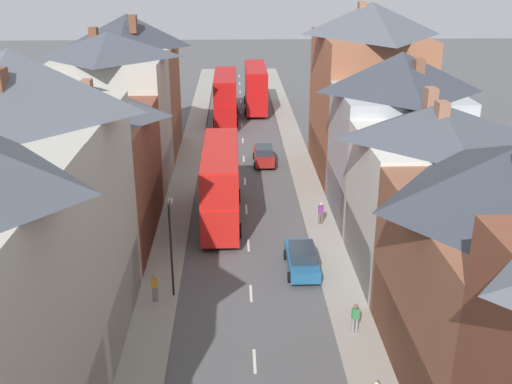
{
  "coord_description": "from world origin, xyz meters",
  "views": [
    {
      "loc": [
        -0.75,
        -10.87,
        17.34
      ],
      "look_at": [
        0.67,
        28.87,
        1.8
      ],
      "focal_mm": 42.0,
      "sensor_mm": 36.0,
      "label": 1
    }
  ],
  "objects_px": {
    "car_near_blue": "(302,258)",
    "street_lamp": "(171,243)",
    "pedestrian_far_left": "(321,212)",
    "pedestrian_mid_left": "(355,317)",
    "car_near_silver": "(264,155)",
    "pedestrian_mid_right": "(155,286)",
    "double_decker_bus_mid_street": "(221,182)",
    "double_decker_bus_far_approaching": "(256,87)",
    "double_decker_bus_lead": "(225,96)"
  },
  "relations": [
    {
      "from": "double_decker_bus_mid_street",
      "to": "pedestrian_mid_left",
      "type": "xyz_separation_m",
      "value": [
        6.8,
        -14.35,
        -1.78
      ]
    },
    {
      "from": "double_decker_bus_lead",
      "to": "car_near_blue",
      "type": "bearing_deg",
      "value": -82.19
    },
    {
      "from": "double_decker_bus_far_approaching",
      "to": "car_near_blue",
      "type": "distance_m",
      "value": 40.96
    },
    {
      "from": "double_decker_bus_mid_street",
      "to": "street_lamp",
      "type": "distance_m",
      "value": 10.6
    },
    {
      "from": "double_decker_bus_far_approaching",
      "to": "double_decker_bus_mid_street",
      "type": "bearing_deg",
      "value": -96.19
    },
    {
      "from": "double_decker_bus_mid_street",
      "to": "car_near_blue",
      "type": "xyz_separation_m",
      "value": [
        4.91,
        -7.71,
        -2.01
      ]
    },
    {
      "from": "car_near_blue",
      "to": "street_lamp",
      "type": "relative_size",
      "value": 0.82
    },
    {
      "from": "double_decker_bus_far_approaching",
      "to": "street_lamp",
      "type": "relative_size",
      "value": 1.96
    },
    {
      "from": "car_near_silver",
      "to": "double_decker_bus_lead",
      "type": "bearing_deg",
      "value": 102.82
    },
    {
      "from": "double_decker_bus_lead",
      "to": "pedestrian_mid_right",
      "type": "relative_size",
      "value": 6.71
    },
    {
      "from": "pedestrian_mid_left",
      "to": "pedestrian_mid_right",
      "type": "bearing_deg",
      "value": 161.96
    },
    {
      "from": "pedestrian_mid_left",
      "to": "pedestrian_mid_right",
      "type": "height_order",
      "value": "same"
    },
    {
      "from": "double_decker_bus_far_approaching",
      "to": "car_near_silver",
      "type": "distance_m",
      "value": 21.06
    },
    {
      "from": "double_decker_bus_far_approaching",
      "to": "street_lamp",
      "type": "xyz_separation_m",
      "value": [
        -6.04,
        -43.48,
        0.43
      ]
    },
    {
      "from": "car_near_silver",
      "to": "car_near_blue",
      "type": "bearing_deg",
      "value": -86.27
    },
    {
      "from": "car_near_silver",
      "to": "street_lamp",
      "type": "relative_size",
      "value": 0.8
    },
    {
      "from": "car_near_blue",
      "to": "street_lamp",
      "type": "xyz_separation_m",
      "value": [
        -7.35,
        -2.6,
        2.44
      ]
    },
    {
      "from": "pedestrian_mid_right",
      "to": "car_near_silver",
      "type": "bearing_deg",
      "value": 73.34
    },
    {
      "from": "double_decker_bus_far_approaching",
      "to": "car_near_blue",
      "type": "height_order",
      "value": "double_decker_bus_far_approaching"
    },
    {
      "from": "pedestrian_far_left",
      "to": "pedestrian_mid_left",
      "type": "bearing_deg",
      "value": -90.39
    },
    {
      "from": "car_near_silver",
      "to": "pedestrian_far_left",
      "type": "distance_m",
      "value": 13.98
    },
    {
      "from": "double_decker_bus_mid_street",
      "to": "street_lamp",
      "type": "xyz_separation_m",
      "value": [
        -2.44,
        -10.31,
        0.43
      ]
    },
    {
      "from": "double_decker_bus_mid_street",
      "to": "pedestrian_far_left",
      "type": "bearing_deg",
      "value": -11.27
    },
    {
      "from": "double_decker_bus_mid_street",
      "to": "pedestrian_mid_right",
      "type": "xyz_separation_m",
      "value": [
        -3.35,
        -11.04,
        -1.78
      ]
    },
    {
      "from": "double_decker_bus_far_approaching",
      "to": "pedestrian_mid_right",
      "type": "relative_size",
      "value": 6.71
    },
    {
      "from": "car_near_silver",
      "to": "pedestrian_mid_right",
      "type": "xyz_separation_m",
      "value": [
        -6.96,
        -23.26,
        0.19
      ]
    },
    {
      "from": "pedestrian_mid_left",
      "to": "double_decker_bus_lead",
      "type": "bearing_deg",
      "value": 99.11
    },
    {
      "from": "car_near_silver",
      "to": "street_lamp",
      "type": "height_order",
      "value": "street_lamp"
    },
    {
      "from": "car_near_blue",
      "to": "pedestrian_far_left",
      "type": "xyz_separation_m",
      "value": [
        1.98,
        6.34,
        0.23
      ]
    },
    {
      "from": "pedestrian_mid_right",
      "to": "car_near_blue",
      "type": "bearing_deg",
      "value": 22.0
    },
    {
      "from": "double_decker_bus_mid_street",
      "to": "double_decker_bus_far_approaching",
      "type": "bearing_deg",
      "value": 83.81
    },
    {
      "from": "double_decker_bus_far_approaching",
      "to": "pedestrian_mid_left",
      "type": "distance_m",
      "value": 47.67
    },
    {
      "from": "double_decker_bus_far_approaching",
      "to": "pedestrian_far_left",
      "type": "xyz_separation_m",
      "value": [
        3.29,
        -34.55,
        -1.78
      ]
    },
    {
      "from": "car_near_silver",
      "to": "double_decker_bus_far_approaching",
      "type": "bearing_deg",
      "value": 90.02
    },
    {
      "from": "double_decker_bus_far_approaching",
      "to": "pedestrian_mid_left",
      "type": "xyz_separation_m",
      "value": [
        3.2,
        -47.53,
        -1.78
      ]
    },
    {
      "from": "double_decker_bus_lead",
      "to": "car_near_silver",
      "type": "xyz_separation_m",
      "value": [
        3.61,
        -15.86,
        -1.97
      ]
    },
    {
      "from": "double_decker_bus_lead",
      "to": "street_lamp",
      "type": "distance_m",
      "value": 38.45
    },
    {
      "from": "double_decker_bus_mid_street",
      "to": "pedestrian_mid_right",
      "type": "distance_m",
      "value": 11.68
    },
    {
      "from": "car_near_blue",
      "to": "pedestrian_mid_left",
      "type": "distance_m",
      "value": 6.91
    },
    {
      "from": "car_near_blue",
      "to": "pedestrian_mid_right",
      "type": "height_order",
      "value": "pedestrian_mid_right"
    },
    {
      "from": "double_decker_bus_lead",
      "to": "street_lamp",
      "type": "relative_size",
      "value": 1.96
    },
    {
      "from": "car_near_silver",
      "to": "pedestrian_mid_left",
      "type": "distance_m",
      "value": 26.75
    },
    {
      "from": "double_decker_bus_lead",
      "to": "pedestrian_mid_right",
      "type": "distance_m",
      "value": 39.3
    },
    {
      "from": "car_near_silver",
      "to": "pedestrian_mid_left",
      "type": "xyz_separation_m",
      "value": [
        3.19,
        -26.56,
        0.19
      ]
    },
    {
      "from": "double_decker_bus_mid_street",
      "to": "pedestrian_far_left",
      "type": "xyz_separation_m",
      "value": [
        6.89,
        -1.37,
        -1.78
      ]
    },
    {
      "from": "car_near_blue",
      "to": "pedestrian_mid_right",
      "type": "xyz_separation_m",
      "value": [
        -8.26,
        -3.34,
        0.23
      ]
    },
    {
      "from": "street_lamp",
      "to": "double_decker_bus_mid_street",
      "type": "bearing_deg",
      "value": 76.67
    },
    {
      "from": "pedestrian_mid_left",
      "to": "pedestrian_far_left",
      "type": "distance_m",
      "value": 12.98
    },
    {
      "from": "pedestrian_mid_right",
      "to": "street_lamp",
      "type": "bearing_deg",
      "value": 39.12
    },
    {
      "from": "car_near_silver",
      "to": "pedestrian_far_left",
      "type": "height_order",
      "value": "pedestrian_far_left"
    }
  ]
}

